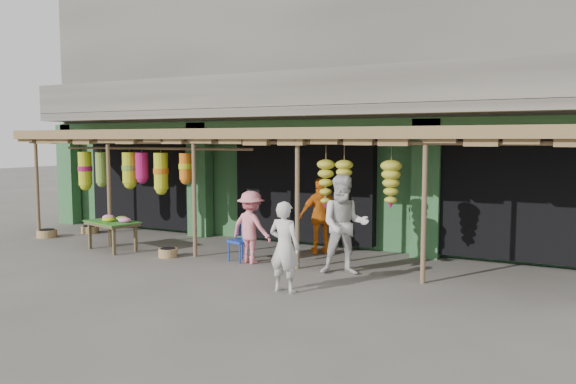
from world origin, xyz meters
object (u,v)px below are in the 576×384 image
at_px(flower_table, 113,223).
at_px(person_vendor, 321,216).
at_px(person_front, 284,247).
at_px(person_shopper, 251,227).
at_px(blue_chair, 244,237).
at_px(person_right, 344,225).

height_order(flower_table, person_vendor, person_vendor).
xyz_separation_m(person_front, person_shopper, (-1.64, 1.64, -0.02)).
xyz_separation_m(flower_table, blue_chair, (3.29, 0.42, -0.13)).
relative_size(flower_table, person_vendor, 0.87).
bearing_deg(person_front, flower_table, -11.24).
xyz_separation_m(blue_chair, person_right, (2.33, -0.15, 0.45)).
height_order(person_right, person_vendor, person_right).
bearing_deg(person_shopper, blue_chair, -16.91).
distance_m(flower_table, blue_chair, 3.32).
bearing_deg(person_right, flower_table, 159.44).
relative_size(flower_table, person_shopper, 0.98).
bearing_deg(person_shopper, flower_table, 14.31).
xyz_separation_m(flower_table, person_vendor, (4.43, 1.88, 0.22)).
distance_m(flower_table, person_vendor, 4.82).
height_order(blue_chair, person_front, person_front).
distance_m(person_right, person_vendor, 2.00).
bearing_deg(person_vendor, person_front, 62.36).
distance_m(person_vendor, person_shopper, 1.82).
height_order(person_front, person_right, person_right).
bearing_deg(person_front, person_shopper, -41.65).
distance_m(flower_table, person_front, 5.37).
bearing_deg(flower_table, person_front, 1.06).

